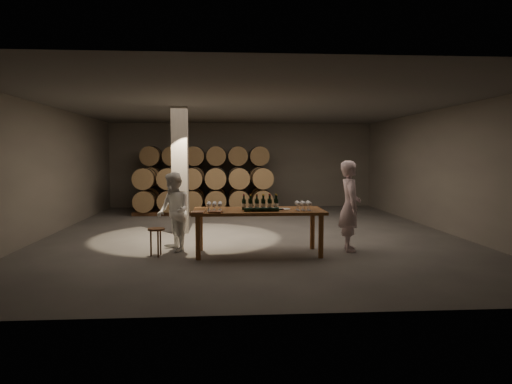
{
  "coord_description": "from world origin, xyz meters",
  "views": [
    {
      "loc": [
        -0.68,
        -11.52,
        1.99
      ],
      "look_at": [
        0.08,
        -0.6,
        1.1
      ],
      "focal_mm": 32.0,
      "sensor_mm": 36.0,
      "label": 1
    }
  ],
  "objects": [
    {
      "name": "glass_cluster_left",
      "position": [
        -0.88,
        -2.56,
        1.02
      ],
      "size": [
        0.3,
        0.41,
        0.17
      ],
      "color": "silver",
      "rests_on": "tasting_table"
    },
    {
      "name": "barrel_stack_back",
      "position": [
        -1.35,
        5.2,
        1.2
      ],
      "size": [
        4.7,
        0.95,
        2.31
      ],
      "color": "#58331E",
      "rests_on": "ground"
    },
    {
      "name": "pen",
      "position": [
        -0.75,
        -2.94,
        0.91
      ],
      "size": [
        0.12,
        0.05,
        0.01
      ],
      "primitive_type": "cylinder",
      "rotation": [
        0.0,
        1.57,
        0.32
      ],
      "color": "black",
      "rests_on": "tasting_table"
    },
    {
      "name": "notebook_near",
      "position": [
        -0.85,
        -2.91,
        0.92
      ],
      "size": [
        0.27,
        0.23,
        0.03
      ],
      "primitive_type": "cube",
      "rotation": [
        0.0,
        0.0,
        -0.2
      ],
      "color": "brown",
      "rests_on": "tasting_table"
    },
    {
      "name": "glass_cluster_right",
      "position": [
        0.88,
        -2.65,
        1.03
      ],
      "size": [
        0.31,
        0.31,
        0.18
      ],
      "color": "silver",
      "rests_on": "tasting_table"
    },
    {
      "name": "person_man",
      "position": [
        1.92,
        -2.29,
        0.94
      ],
      "size": [
        0.52,
        0.73,
        1.87
      ],
      "primitive_type": "imported",
      "rotation": [
        0.0,
        0.0,
        1.46
      ],
      "color": "silver",
      "rests_on": "ground"
    },
    {
      "name": "plate",
      "position": [
        0.51,
        -2.52,
        0.91
      ],
      "size": [
        0.28,
        0.28,
        0.02
      ],
      "primitive_type": "cylinder",
      "color": "white",
      "rests_on": "tasting_table"
    },
    {
      "name": "notebook_corner",
      "position": [
        -1.18,
        -2.92,
        0.91
      ],
      "size": [
        0.26,
        0.32,
        0.03
      ],
      "primitive_type": "cube",
      "rotation": [
        0.0,
        0.0,
        -0.08
      ],
      "color": "brown",
      "rests_on": "tasting_table"
    },
    {
      "name": "lying_bottles",
      "position": [
        0.05,
        -2.81,
        0.94
      ],
      "size": [
        0.77,
        0.08,
        0.08
      ],
      "color": "black",
      "rests_on": "tasting_table"
    },
    {
      "name": "tasting_table",
      "position": [
        0.0,
        -2.5,
        0.8
      ],
      "size": [
        2.6,
        1.1,
        0.9
      ],
      "color": "brown",
      "rests_on": "ground"
    },
    {
      "name": "room",
      "position": [
        -1.8,
        0.2,
        1.6
      ],
      "size": [
        12.0,
        12.0,
        12.0
      ],
      "color": "#4F4C4A",
      "rests_on": "ground"
    },
    {
      "name": "bottle_cluster",
      "position": [
        0.04,
        -2.46,
        1.01
      ],
      "size": [
        0.73,
        0.23,
        0.31
      ],
      "color": "black",
      "rests_on": "tasting_table"
    },
    {
      "name": "barrel_stack_front",
      "position": [
        -1.35,
        3.8,
        0.83
      ],
      "size": [
        4.7,
        0.95,
        1.57
      ],
      "color": "#58331E",
      "rests_on": "ground"
    },
    {
      "name": "person_woman",
      "position": [
        -1.73,
        -2.07,
        0.82
      ],
      "size": [
        0.91,
        0.99,
        1.64
      ],
      "primitive_type": "imported",
      "rotation": [
        0.0,
        0.0,
        -1.11
      ],
      "color": "white",
      "rests_on": "ground"
    },
    {
      "name": "stool",
      "position": [
        -2.02,
        -2.56,
        0.45
      ],
      "size": [
        0.33,
        0.33,
        0.56
      ],
      "rotation": [
        0.0,
        0.0,
        0.42
      ],
      "color": "#58331E",
      "rests_on": "ground"
    }
  ]
}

